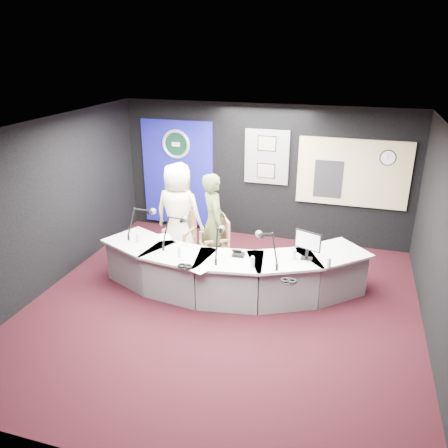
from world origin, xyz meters
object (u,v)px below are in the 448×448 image
(armchair_left, at_px, (179,238))
(person_woman, at_px, (214,222))
(broadcast_desk, at_px, (228,271))
(armchair_right, at_px, (214,243))
(person_man, at_px, (178,213))

(armchair_left, distance_m, person_woman, 0.87)
(broadcast_desk, height_order, armchair_right, armchair_right)
(broadcast_desk, bearing_deg, person_man, 144.41)
(person_man, bearing_deg, broadcast_desk, 148.59)
(person_woman, bearing_deg, armchair_right, -0.00)
(armchair_left, distance_m, person_man, 0.50)
(armchair_left, bearing_deg, person_man, 0.00)
(armchair_left, height_order, person_woman, person_woman)
(broadcast_desk, height_order, person_man, person_man)
(armchair_right, bearing_deg, armchair_left, -130.86)
(broadcast_desk, relative_size, person_woman, 2.49)
(broadcast_desk, relative_size, armchair_right, 4.46)
(armchair_right, xyz_separation_m, person_woman, (0.00, 0.00, 0.40))
(armchair_right, relative_size, person_man, 0.53)
(armchair_left, height_order, armchair_right, armchair_right)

